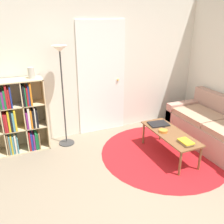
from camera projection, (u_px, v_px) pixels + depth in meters
name	position (u px, v px, depth m)	size (l,w,h in m)	color
wall_back	(92.00, 66.00, 4.49)	(7.35, 0.11, 2.60)	silver
rug	(164.00, 153.00, 4.17)	(2.09, 2.09, 0.01)	#B2191E
bookshelf	(11.00, 118.00, 4.03)	(1.04, 0.34, 1.22)	beige
floor_lamp	(61.00, 70.00, 3.99)	(0.27, 0.27, 1.72)	#333333
couch	(220.00, 131.00, 4.30)	(0.82, 1.88, 0.81)	tan
coffee_table	(170.00, 135.00, 3.98)	(0.44, 1.11, 0.42)	brown
laptop	(158.00, 124.00, 4.24)	(0.35, 0.28, 0.02)	black
bowl	(163.00, 131.00, 3.97)	(0.14, 0.14, 0.04)	orange
book_stack_on_table	(186.00, 142.00, 3.62)	(0.15, 0.24, 0.05)	olive
remote	(165.00, 130.00, 4.02)	(0.10, 0.18, 0.02)	black
vase_on_shelf	(31.00, 73.00, 3.91)	(0.10, 0.10, 0.17)	#B7B2A8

